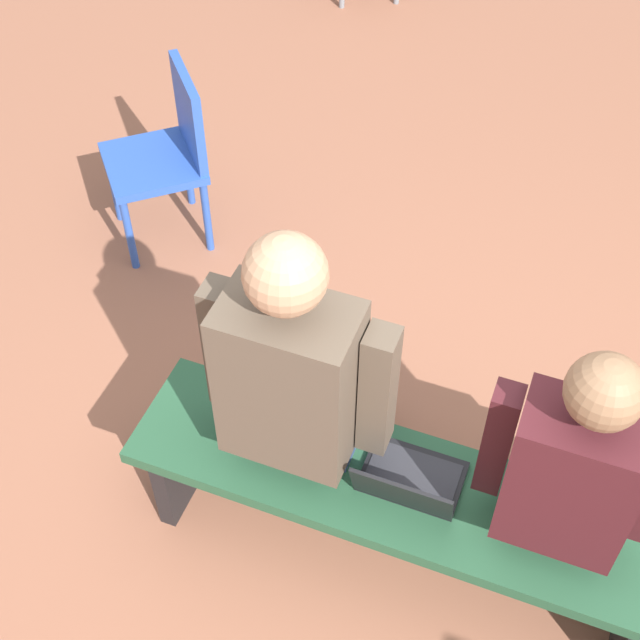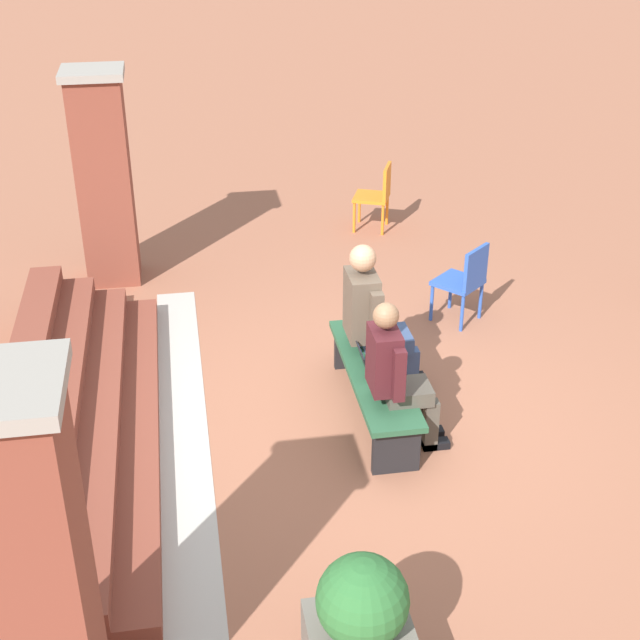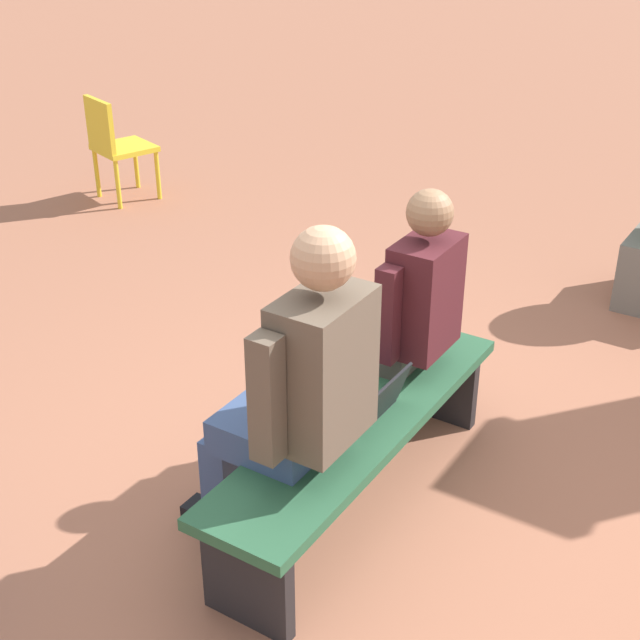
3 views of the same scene
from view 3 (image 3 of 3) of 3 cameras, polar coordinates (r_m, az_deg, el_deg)
ground_plane at (r=4.01m, az=4.66°, el=-11.34°), size 60.00×60.00×0.00m
bench at (r=3.77m, az=2.57°, el=-7.40°), size 1.80×0.44×0.45m
person_student at (r=3.97m, az=5.30°, el=0.35°), size 0.52×0.65×1.30m
person_adult at (r=3.33m, az=-1.46°, el=-4.44°), size 0.59×0.74×1.42m
laptop at (r=3.70m, az=2.98°, el=-5.42°), size 0.32×0.29×0.21m
plastic_chair_far_right at (r=7.40m, az=-13.00°, el=11.03°), size 0.53×0.53×0.84m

